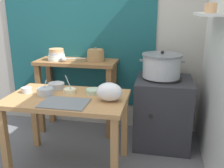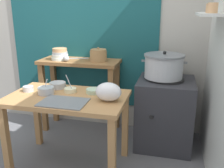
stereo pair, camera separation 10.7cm
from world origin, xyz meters
name	(u,v)px [view 2 (the right image)]	position (x,y,z in m)	size (l,w,h in m)	color
ground_plane	(64,167)	(0.00, 0.00, 0.00)	(9.00, 9.00, 0.00)	slate
wall_back	(101,24)	(0.08, 1.10, 1.30)	(4.40, 0.12, 2.60)	#B2ADA3
prep_table	(68,107)	(0.04, 0.08, 0.61)	(1.10, 0.66, 0.72)	#B27F4C
back_shelf_table	(80,78)	(-0.12, 0.83, 0.68)	(0.96, 0.40, 0.90)	olive
stove_block	(165,112)	(0.92, 0.70, 0.38)	(0.60, 0.61, 0.78)	#2D2D33
steamer_pot	(164,66)	(0.88, 0.72, 0.91)	(0.48, 0.43, 0.29)	#B7BABF
clay_pot	(98,55)	(0.12, 0.83, 0.97)	(0.20, 0.20, 0.16)	#A37A4C
bowl_stack_enamel	(60,54)	(-0.35, 0.80, 0.96)	(0.21, 0.21, 0.14)	silver
ladle	(67,58)	(-0.23, 0.73, 0.94)	(0.29, 0.11, 0.07)	#B7BABF
serving_tray	(64,102)	(0.08, -0.09, 0.72)	(0.40, 0.28, 0.01)	slate
plastic_bag	(108,92)	(0.45, 0.05, 0.80)	(0.23, 0.17, 0.16)	white
prep_bowl_0	(46,90)	(-0.17, 0.08, 0.76)	(0.15, 0.15, 0.14)	#B7BABF
prep_bowl_1	(28,88)	(-0.38, 0.11, 0.75)	(0.10, 0.10, 0.05)	#B7BABF
prep_bowl_2	(58,85)	(-0.15, 0.28, 0.75)	(0.16, 0.16, 0.06)	#B7BABF
prep_bowl_3	(94,91)	(0.26, 0.22, 0.74)	(0.15, 0.15, 0.04)	#B7D1AD
prep_bowl_4	(70,90)	(0.03, 0.18, 0.74)	(0.12, 0.12, 0.18)	beige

